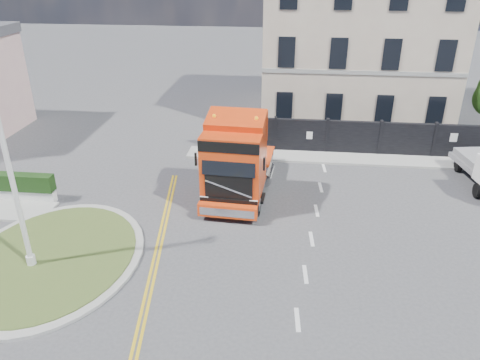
# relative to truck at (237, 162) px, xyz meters

# --- Properties ---
(ground) EXTENTS (120.00, 120.00, 0.00)m
(ground) POSITION_rel_truck_xyz_m (0.53, -2.85, -1.86)
(ground) COLOR #424244
(ground) RESTS_ON ground
(traffic_island) EXTENTS (6.80, 6.80, 0.17)m
(traffic_island) POSITION_rel_truck_xyz_m (-6.47, -5.85, -1.78)
(traffic_island) COLOR #999993
(traffic_island) RESTS_ON ground
(hoarding_fence) EXTENTS (18.80, 0.25, 2.00)m
(hoarding_fence) POSITION_rel_truck_xyz_m (7.08, 6.15, -0.86)
(hoarding_fence) COLOR black
(hoarding_fence) RESTS_ON ground
(georgian_building) EXTENTS (12.30, 10.30, 12.80)m
(georgian_building) POSITION_rel_truck_xyz_m (6.53, 13.65, 3.91)
(georgian_building) COLOR beige
(georgian_building) RESTS_ON ground
(pavement_far) EXTENTS (20.00, 1.60, 0.12)m
(pavement_far) POSITION_rel_truck_xyz_m (6.53, 5.25, -1.80)
(pavement_far) COLOR #999993
(pavement_far) RESTS_ON ground
(truck) EXTENTS (2.99, 7.09, 4.16)m
(truck) POSITION_rel_truck_xyz_m (0.00, 0.00, 0.00)
(truck) COLOR black
(truck) RESTS_ON ground
(lamppost_island) EXTENTS (0.26, 0.52, 8.40)m
(lamppost_island) POSITION_rel_truck_xyz_m (-6.97, -6.35, 2.51)
(lamppost_island) COLOR silver
(lamppost_island) RESTS_ON ground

